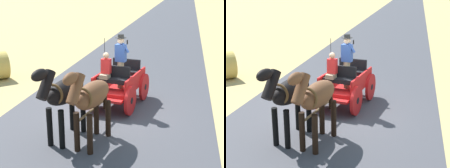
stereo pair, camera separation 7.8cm
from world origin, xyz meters
TOP-DOWN VIEW (x-y plane):
  - ground_plane at (0.00, 0.00)m, footprint 200.00×200.00m
  - road_surface at (0.00, 0.00)m, footprint 6.60×160.00m
  - horse_drawn_carriage at (-0.15, -0.62)m, footprint 1.77×4.51m
  - horse_near_side at (-0.05, 2.43)m, footprint 0.84×2.15m
  - horse_off_side at (0.72, 2.31)m, footprint 0.88×2.15m

SIDE VIEW (x-z plane):
  - ground_plane at x=0.00m, z-range 0.00..0.00m
  - road_surface at x=0.00m, z-range 0.00..0.01m
  - horse_drawn_carriage at x=-0.15m, z-range -0.43..2.07m
  - horse_near_side at x=-0.05m, z-range 0.22..2.43m
  - horse_off_side at x=0.72m, z-range 0.22..2.43m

